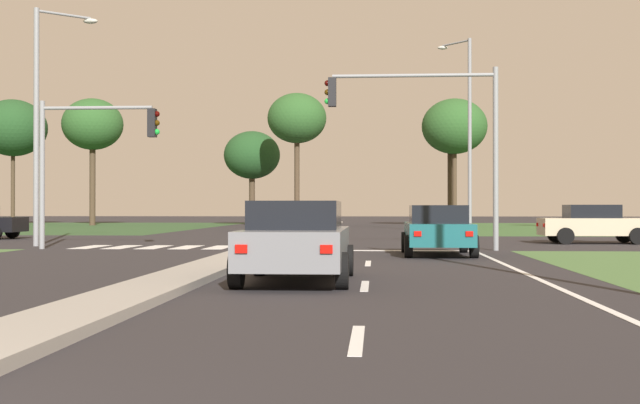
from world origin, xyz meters
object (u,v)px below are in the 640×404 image
(treeline_second, at_px, (93,125))
(pedestrian_at_median, at_px, (308,213))
(car_teal_near, at_px, (438,230))
(car_grey_fifth, at_px, (297,241))
(car_beige_seventh, at_px, (595,224))
(traffic_signal_near_right, at_px, (433,123))
(car_maroon_fourth, at_px, (300,215))
(treeline_fourth, at_px, (297,119))
(treeline_sixth, at_px, (451,128))
(street_lamp_second, at_px, (42,112))
(treeline_near, at_px, (13,128))
(treeline_third, at_px, (252,156))
(treeline_fifth, at_px, (454,127))
(street_lamp_third, at_px, (467,126))
(traffic_signal_near_left, at_px, (87,147))
(car_red_sixth, at_px, (275,219))

(treeline_second, bearing_deg, pedestrian_at_median, -45.58)
(car_teal_near, distance_m, car_grey_fifth, 9.63)
(car_beige_seventh, distance_m, pedestrian_at_median, 17.15)
(traffic_signal_near_right, bearing_deg, car_maroon_fourth, 101.56)
(treeline_fourth, xyz_separation_m, treeline_sixth, (11.44, 3.78, -0.33))
(car_grey_fifth, bearing_deg, car_beige_seventh, 60.22)
(street_lamp_second, distance_m, treeline_second, 36.24)
(treeline_near, bearing_deg, car_maroon_fourth, 3.32)
(treeline_near, relative_size, treeline_third, 1.35)
(car_beige_seventh, xyz_separation_m, treeline_fifth, (-2.64, 29.67, 6.70))
(street_lamp_third, relative_size, treeline_fifth, 1.08)
(car_grey_fifth, bearing_deg, car_teal_near, 70.00)
(traffic_signal_near_right, distance_m, pedestrian_at_median, 18.76)
(car_beige_seventh, height_order, treeline_near, treeline_near)
(traffic_signal_near_left, bearing_deg, car_teal_near, -13.67)
(traffic_signal_near_left, bearing_deg, treeline_fourth, 83.04)
(treeline_third, bearing_deg, car_maroon_fourth, 14.59)
(car_maroon_fourth, bearing_deg, treeline_sixth, 167.63)
(street_lamp_second, xyz_separation_m, treeline_sixth, (17.83, 34.41, 2.66))
(car_red_sixth, xyz_separation_m, treeline_near, (-23.43, 17.55, 7.07))
(car_red_sixth, relative_size, treeline_fourth, 0.45)
(street_lamp_third, height_order, treeline_third, street_lamp_third)
(car_teal_near, relative_size, car_grey_fifth, 0.98)
(car_red_sixth, bearing_deg, treeline_near, -36.83)
(car_grey_fifth, xyz_separation_m, street_lamp_third, (6.29, 28.58, 4.93))
(car_teal_near, relative_size, car_maroon_fourth, 1.05)
(treeline_sixth, bearing_deg, traffic_signal_near_right, -95.97)
(car_teal_near, relative_size, pedestrian_at_median, 2.69)
(treeline_fifth, bearing_deg, treeline_third, 169.90)
(traffic_signal_near_right, height_order, treeline_third, treeline_third)
(street_lamp_second, bearing_deg, treeline_sixth, 62.60)
(car_red_sixth, distance_m, treeline_fifth, 20.27)
(treeline_fifth, bearing_deg, traffic_signal_near_left, -113.87)
(car_teal_near, relative_size, street_lamp_second, 0.51)
(street_lamp_second, bearing_deg, traffic_signal_near_right, -8.36)
(car_beige_seventh, relative_size, treeline_sixth, 0.47)
(treeline_fourth, bearing_deg, car_beige_seventh, -62.23)
(car_maroon_fourth, relative_size, car_grey_fifth, 0.93)
(traffic_signal_near_left, height_order, traffic_signal_near_right, traffic_signal_near_right)
(traffic_signal_near_left, distance_m, street_lamp_third, 22.27)
(treeline_second, relative_size, treeline_fifth, 1.05)
(treeline_sixth, bearing_deg, street_lamp_third, -92.56)
(pedestrian_at_median, height_order, treeline_fourth, treeline_fourth)
(traffic_signal_near_right, bearing_deg, car_grey_fifth, -105.80)
(street_lamp_second, xyz_separation_m, street_lamp_third, (16.95, 14.65, 0.83))
(treeline_second, xyz_separation_m, treeline_fourth, (16.61, -4.01, -0.07))
(treeline_third, distance_m, treeline_fifth, 16.09)
(street_lamp_third, height_order, treeline_fifth, street_lamp_third)
(car_teal_near, relative_size, car_red_sixth, 0.99)
(pedestrian_at_median, relative_size, treeline_near, 0.16)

